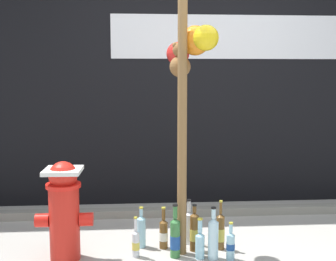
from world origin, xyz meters
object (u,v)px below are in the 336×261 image
at_px(fire_hydrant, 64,209).
at_px(bottle_2, 141,230).
at_px(bottle_3, 189,226).
at_px(bottle_1, 220,232).
at_px(bottle_8, 200,243).
at_px(memorial_post, 187,23).
at_px(bottle_9, 194,232).
at_px(bottle_0, 136,243).
at_px(bottle_5, 175,237).
at_px(bottle_7, 231,245).
at_px(bottle_6, 164,233).
at_px(bottle_4, 213,237).

distance_m(fire_hydrant, bottle_2, 0.67).
bearing_deg(bottle_3, fire_hydrant, -166.71).
xyz_separation_m(bottle_1, bottle_8, (-0.19, -0.17, -0.02)).
bearing_deg(fire_hydrant, bottle_1, 4.70).
xyz_separation_m(memorial_post, bottle_3, (0.04, 0.15, -1.63)).
bearing_deg(bottle_8, fire_hydrant, 176.39).
relative_size(bottle_2, bottle_9, 0.88).
xyz_separation_m(bottle_0, bottle_2, (0.05, 0.19, 0.03)).
distance_m(bottle_3, bottle_9, 0.15).
distance_m(fire_hydrant, bottle_0, 0.61).
relative_size(bottle_1, bottle_5, 0.97).
bearing_deg(bottle_0, bottle_1, 8.34).
height_order(bottle_1, bottle_2, bottle_1).
relative_size(fire_hydrant, bottle_7, 2.58).
xyz_separation_m(bottle_7, bottle_8, (-0.23, 0.04, 0.01)).
height_order(fire_hydrant, bottle_1, fire_hydrant).
distance_m(fire_hydrant, bottle_8, 1.07).
xyz_separation_m(fire_hydrant, bottle_6, (0.76, 0.15, -0.27)).
relative_size(bottle_0, bottle_6, 0.93).
bearing_deg(bottle_2, bottle_9, -13.70).
bearing_deg(bottle_9, fire_hydrant, -175.13).
relative_size(bottle_3, bottle_4, 0.93).
relative_size(bottle_0, bottle_3, 0.84).
bearing_deg(bottle_1, bottle_8, -139.13).
height_order(fire_hydrant, bottle_4, fire_hydrant).
relative_size(memorial_post, bottle_2, 8.39).
distance_m(memorial_post, bottle_6, 1.67).
height_order(bottle_5, bottle_7, bottle_5).
xyz_separation_m(bottle_1, bottle_6, (-0.46, 0.05, -0.02)).
bearing_deg(bottle_9, bottle_5, -145.72).
bearing_deg(bottle_1, fire_hydrant, -175.30).
bearing_deg(bottle_3, bottle_0, -152.36).
bearing_deg(fire_hydrant, memorial_post, 4.68).
xyz_separation_m(fire_hydrant, bottle_7, (1.26, -0.10, -0.28)).
relative_size(bottle_6, bottle_8, 1.08).
bearing_deg(bottle_9, bottle_7, -36.78).
bearing_deg(bottle_7, bottle_9, 143.22).
height_order(bottle_6, bottle_7, bottle_6).
height_order(memorial_post, bottle_2, memorial_post).
bearing_deg(bottle_5, fire_hydrant, 178.23).
distance_m(bottle_0, bottle_2, 0.20).
bearing_deg(bottle_8, bottle_2, 150.35).
bearing_deg(bottle_3, bottle_2, -173.84).
relative_size(bottle_2, bottle_8, 1.06).
distance_m(bottle_5, bottle_6, 0.20).
bearing_deg(bottle_0, bottle_7, -8.19).
bearing_deg(bottle_1, memorial_post, -175.25).
relative_size(memorial_post, fire_hydrant, 3.73).
bearing_deg(bottle_6, bottle_2, 168.43).
relative_size(bottle_0, bottle_4, 0.78).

